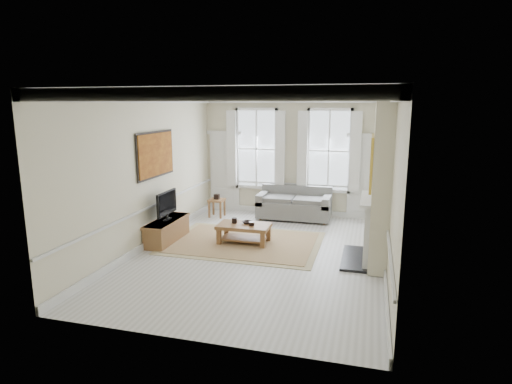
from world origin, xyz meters
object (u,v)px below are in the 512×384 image
(sofa, at_px, (295,206))
(tv_stand, at_px, (167,231))
(coffee_table, at_px, (244,228))
(side_table, at_px, (217,203))

(sofa, bearing_deg, tv_stand, -131.59)
(coffee_table, distance_m, tv_stand, 1.82)
(sofa, height_order, tv_stand, sofa)
(sofa, relative_size, tv_stand, 1.37)
(sofa, distance_m, tv_stand, 3.80)
(tv_stand, bearing_deg, coffee_table, 11.09)
(side_table, relative_size, coffee_table, 0.43)
(sofa, xyz_separation_m, coffee_table, (-0.74, -2.49, -0.00))
(sofa, distance_m, side_table, 2.22)
(sofa, height_order, coffee_table, sofa)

